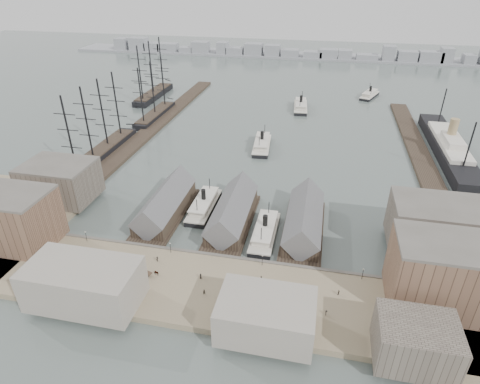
% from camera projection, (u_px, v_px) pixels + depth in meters
% --- Properties ---
extents(ground, '(900.00, 900.00, 0.00)m').
position_uv_depth(ground, '(221.00, 250.00, 134.22)').
color(ground, '#4D5956').
rests_on(ground, ground).
extents(quay, '(180.00, 30.00, 2.00)m').
position_uv_depth(quay, '(204.00, 289.00, 116.69)').
color(quay, '#86775A').
rests_on(quay, ground).
extents(seawall, '(180.00, 1.20, 2.30)m').
position_uv_depth(seawall, '(217.00, 257.00, 129.22)').
color(seawall, '#59544C').
rests_on(seawall, ground).
extents(west_wharf, '(10.00, 220.00, 1.60)m').
position_uv_depth(west_wharf, '(151.00, 130.00, 231.47)').
color(west_wharf, '#2D231C').
rests_on(west_wharf, ground).
extents(east_wharf, '(10.00, 180.00, 1.60)m').
position_uv_depth(east_wharf, '(421.00, 159.00, 196.19)').
color(east_wharf, '#2D231C').
rests_on(east_wharf, ground).
extents(ferry_shed_west, '(14.00, 42.00, 12.60)m').
position_uv_depth(ferry_shed_west, '(165.00, 205.00, 151.09)').
color(ferry_shed_west, '#2D231C').
rests_on(ferry_shed_west, ground).
extents(ferry_shed_center, '(14.00, 42.00, 12.60)m').
position_uv_depth(ferry_shed_center, '(232.00, 212.00, 146.32)').
color(ferry_shed_center, '#2D231C').
rests_on(ferry_shed_center, ground).
extents(ferry_shed_east, '(14.00, 42.00, 12.60)m').
position_uv_depth(ferry_shed_east, '(304.00, 221.00, 141.55)').
color(ferry_shed_east, '#2D231C').
rests_on(ferry_shed_east, ground).
extents(warehouse_west_front, '(32.00, 18.00, 18.00)m').
position_uv_depth(warehouse_west_front, '(5.00, 218.00, 131.43)').
color(warehouse_west_front, brown).
rests_on(warehouse_west_front, west_land).
extents(warehouse_west_back, '(26.00, 20.00, 14.00)m').
position_uv_depth(warehouse_west_back, '(60.00, 182.00, 157.97)').
color(warehouse_west_back, '#60564C').
rests_on(warehouse_west_back, west_land).
extents(warehouse_east_front, '(30.00, 18.00, 19.00)m').
position_uv_depth(warehouse_east_front, '(450.00, 275.00, 106.26)').
color(warehouse_east_front, brown).
rests_on(warehouse_east_front, east_land).
extents(warehouse_east_back, '(28.00, 20.00, 15.00)m').
position_uv_depth(warehouse_east_back, '(435.00, 226.00, 129.87)').
color(warehouse_east_back, '#60564C').
rests_on(warehouse_east_back, east_land).
extents(street_bldg_center, '(24.00, 16.00, 10.00)m').
position_uv_depth(street_bldg_center, '(266.00, 316.00, 99.86)').
color(street_bldg_center, gray).
rests_on(street_bldg_center, quay).
extents(street_bldg_west, '(30.00, 16.00, 12.00)m').
position_uv_depth(street_bldg_west, '(84.00, 284.00, 108.53)').
color(street_bldg_west, gray).
rests_on(street_bldg_west, quay).
extents(street_bldg_east, '(18.00, 14.00, 11.00)m').
position_uv_depth(street_bldg_east, '(415.00, 342.00, 92.35)').
color(street_bldg_east, '#60564C').
rests_on(street_bldg_east, quay).
extents(lamp_post_far_w, '(0.44, 0.44, 3.92)m').
position_uv_depth(lamp_post_far_w, '(86.00, 234.00, 134.19)').
color(lamp_post_far_w, black).
rests_on(lamp_post_far_w, quay).
extents(lamp_post_near_w, '(0.44, 0.44, 3.92)m').
position_uv_depth(lamp_post_near_w, '(170.00, 246.00, 128.69)').
color(lamp_post_near_w, black).
rests_on(lamp_post_near_w, quay).
extents(lamp_post_near_e, '(0.44, 0.44, 3.92)m').
position_uv_depth(lamp_post_near_e, '(262.00, 258.00, 123.19)').
color(lamp_post_near_e, black).
rests_on(lamp_post_near_e, quay).
extents(lamp_post_far_e, '(0.44, 0.44, 3.92)m').
position_uv_depth(lamp_post_far_e, '(363.00, 272.00, 117.69)').
color(lamp_post_far_e, black).
rests_on(lamp_post_far_e, quay).
extents(far_shore, '(500.00, 40.00, 15.72)m').
position_uv_depth(far_shore, '(299.00, 54.00, 417.30)').
color(far_shore, gray).
rests_on(far_shore, ground).
extents(ferry_docked_west, '(7.89, 26.28, 9.39)m').
position_uv_depth(ferry_docked_west, '(204.00, 205.00, 155.77)').
color(ferry_docked_west, black).
rests_on(ferry_docked_west, ground).
extents(ferry_docked_east, '(7.80, 25.99, 9.28)m').
position_uv_depth(ferry_docked_east, '(265.00, 231.00, 140.08)').
color(ferry_docked_east, black).
rests_on(ferry_docked_east, ground).
extents(ferry_open_near, '(10.56, 28.04, 9.80)m').
position_uv_depth(ferry_open_near, '(262.00, 144.00, 208.89)').
color(ferry_open_near, black).
rests_on(ferry_open_near, ground).
extents(ferry_open_mid, '(10.73, 28.76, 10.06)m').
position_uv_depth(ferry_open_mid, '(301.00, 106.00, 265.61)').
color(ferry_open_mid, black).
rests_on(ferry_open_mid, ground).
extents(ferry_open_far, '(15.70, 25.37, 8.71)m').
position_uv_depth(ferry_open_far, '(370.00, 95.00, 290.43)').
color(ferry_open_far, black).
rests_on(ferry_open_far, ground).
extents(sailing_ship_near, '(8.99, 61.95, 36.97)m').
position_uv_depth(sailing_ship_near, '(101.00, 151.00, 199.43)').
color(sailing_ship_near, black).
rests_on(sailing_ship_near, ground).
extents(sailing_ship_mid, '(8.37, 48.38, 34.43)m').
position_uv_depth(sailing_ship_mid, '(155.00, 114.00, 250.82)').
color(sailing_ship_mid, black).
rests_on(sailing_ship_mid, ground).
extents(sailing_ship_far, '(9.47, 52.61, 38.93)m').
position_uv_depth(sailing_ship_far, '(154.00, 93.00, 290.21)').
color(sailing_ship_far, black).
rests_on(sailing_ship_far, ground).
extents(ocean_steamer, '(12.59, 91.97, 18.39)m').
position_uv_depth(ocean_steamer, '(448.00, 147.00, 201.60)').
color(ocean_steamer, black).
rests_on(ocean_steamer, ground).
extents(tram, '(3.12, 10.38, 3.66)m').
position_uv_depth(tram, '(414.00, 296.00, 110.11)').
color(tram, black).
rests_on(tram, quay).
extents(horse_cart_left, '(4.85, 2.33, 1.68)m').
position_uv_depth(horse_cart_left, '(111.00, 262.00, 124.55)').
color(horse_cart_left, black).
rests_on(horse_cart_left, quay).
extents(horse_cart_center, '(4.97, 2.51, 1.57)m').
position_uv_depth(horse_cart_center, '(153.00, 273.00, 120.14)').
color(horse_cart_center, black).
rests_on(horse_cart_center, quay).
extents(horse_cart_right, '(4.87, 2.64, 1.70)m').
position_uv_depth(horse_cart_right, '(243.00, 303.00, 109.47)').
color(horse_cart_right, black).
rests_on(horse_cart_right, quay).
extents(pedestrian_0, '(0.78, 0.78, 1.74)m').
position_uv_depth(pedestrian_0, '(71.00, 250.00, 129.81)').
color(pedestrian_0, black).
rests_on(pedestrian_0, quay).
extents(pedestrian_1, '(0.87, 0.97, 1.64)m').
position_uv_depth(pedestrian_1, '(57.00, 271.00, 120.94)').
color(pedestrian_1, black).
rests_on(pedestrian_1, quay).
extents(pedestrian_2, '(0.77, 1.19, 1.74)m').
position_uv_depth(pedestrian_2, '(157.00, 259.00, 125.78)').
color(pedestrian_2, black).
rests_on(pedestrian_2, quay).
extents(pedestrian_3, '(1.08, 0.60, 1.74)m').
position_uv_depth(pedestrian_3, '(134.00, 290.00, 113.61)').
color(pedestrian_3, black).
rests_on(pedestrian_3, quay).
extents(pedestrian_4, '(1.00, 0.98, 1.73)m').
position_uv_depth(pedestrian_4, '(201.00, 276.00, 118.88)').
color(pedestrian_4, black).
rests_on(pedestrian_4, quay).
extents(pedestrian_5, '(0.80, 0.80, 1.79)m').
position_uv_depth(pedestrian_5, '(204.00, 292.00, 113.04)').
color(pedestrian_5, black).
rests_on(pedestrian_5, quay).
extents(pedestrian_6, '(0.68, 0.82, 1.57)m').
position_uv_depth(pedestrian_6, '(261.00, 278.00, 118.13)').
color(pedestrian_6, black).
rests_on(pedestrian_6, quay).
extents(pedestrian_7, '(0.71, 1.13, 1.67)m').
position_uv_depth(pedestrian_7, '(326.00, 313.00, 106.30)').
color(pedestrian_7, black).
rests_on(pedestrian_7, quay).
extents(pedestrian_8, '(0.88, 1.03, 1.65)m').
position_uv_depth(pedestrian_8, '(339.00, 293.00, 112.91)').
color(pedestrian_8, black).
rests_on(pedestrian_8, quay).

